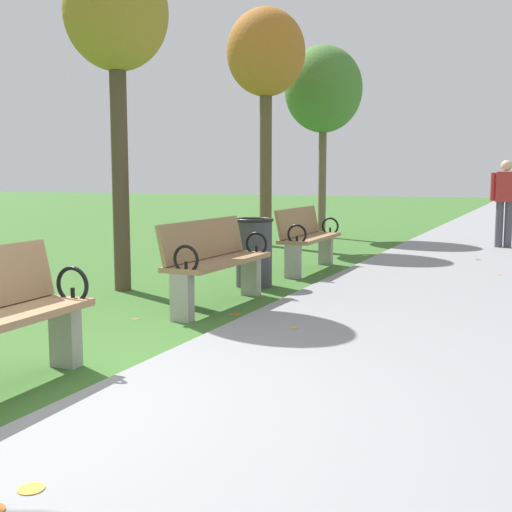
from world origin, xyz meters
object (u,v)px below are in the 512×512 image
at_px(tree_4, 323,90).
at_px(trash_bin, 254,252).
at_px(tree_3, 266,57).
at_px(tree_2, 116,21).
at_px(park_bench_3, 307,237).
at_px(pedestrian_walking, 505,199).
at_px(park_bench_2, 215,260).

relative_size(tree_4, trash_bin, 4.93).
xyz_separation_m(tree_3, trash_bin, (1.73, -4.37, -3.15)).
distance_m(tree_2, tree_4, 7.42).
relative_size(park_bench_3, tree_2, 0.42).
distance_m(park_bench_3, pedestrian_walking, 4.89).
bearing_deg(trash_bin, park_bench_2, -83.55).
height_order(tree_3, pedestrian_walking, tree_3).
bearing_deg(tree_4, park_bench_2, -79.53).
bearing_deg(park_bench_2, pedestrian_walking, 71.42).
xyz_separation_m(tree_2, trash_bin, (1.31, 0.88, -2.67)).
bearing_deg(tree_2, tree_4, 89.90).
bearing_deg(pedestrian_walking, tree_2, -119.98).
bearing_deg(park_bench_3, pedestrian_walking, 60.78).
relative_size(park_bench_2, tree_3, 0.36).
height_order(tree_2, tree_3, tree_3).
distance_m(tree_2, tree_3, 5.29).
distance_m(tree_2, trash_bin, 3.11).
distance_m(park_bench_3, tree_3, 4.60).
xyz_separation_m(tree_3, tree_4, (0.43, 2.16, -0.38)).
relative_size(tree_4, pedestrian_walking, 2.56).
bearing_deg(tree_2, pedestrian_walking, 60.02).
bearing_deg(park_bench_3, tree_4, 106.10).
distance_m(park_bench_3, trash_bin, 1.53).
xyz_separation_m(park_bench_3, pedestrian_walking, (2.38, 4.25, 0.44)).
bearing_deg(tree_2, trash_bin, 33.93).
xyz_separation_m(tree_2, tree_3, (-0.41, 5.26, 0.47)).
xyz_separation_m(park_bench_3, trash_bin, (-0.15, -1.52, -0.06)).
bearing_deg(park_bench_2, park_bench_3, 90.00).
distance_m(park_bench_2, tree_4, 8.42).
distance_m(park_bench_3, tree_2, 3.84).
xyz_separation_m(park_bench_3, tree_4, (-1.45, 5.02, 2.70)).
bearing_deg(tree_3, park_bench_3, -56.71).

